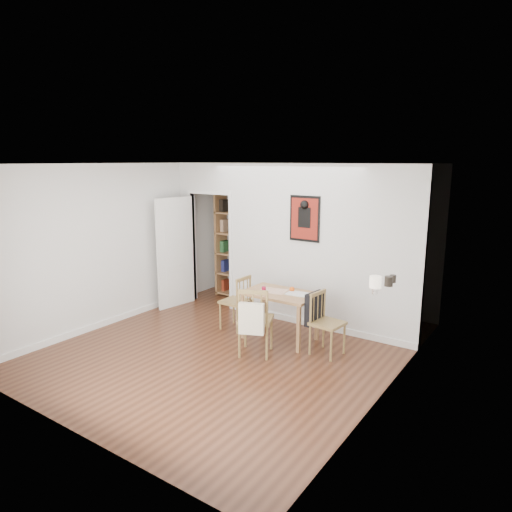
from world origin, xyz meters
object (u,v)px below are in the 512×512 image
Objects in this scene: bookshelf at (238,244)px; mantel_lamp at (375,283)px; chair_front at (255,320)px; red_glass at (264,290)px; notebook at (297,294)px; fireplace at (389,332)px; ceramic_jar_b at (393,279)px; dining_table at (280,298)px; orange_fruit at (292,289)px; ceramic_jar_a at (389,281)px; chair_right at (326,323)px; chair_left at (235,302)px.

bookshelf is 4.11m from mantel_lamp.
chair_front is 0.62m from red_glass.
notebook is at bearing 151.73° from mantel_lamp.
ceramic_jar_b reaches higher than fireplace.
orange_fruit is (0.12, 0.13, 0.13)m from dining_table.
mantel_lamp is at bearing -1.72° from chair_front.
chair_front is at bearing -167.59° from ceramic_jar_a.
chair_right is at bearing -178.87° from ceramic_jar_b.
mantel_lamp reaches higher than red_glass.
dining_table is 1.09× the size of chair_front.
fireplace is 0.61m from ceramic_jar_a.
notebook is 1.51m from ceramic_jar_b.
orange_fruit is at bearing 150.65° from notebook.
dining_table is at bearing 157.22° from mantel_lamp.
mantel_lamp is (1.68, -0.70, 0.65)m from dining_table.
fireplace is 0.76m from mantel_lamp.
orange_fruit is at bearing 163.09° from fireplace.
ceramic_jar_a is at bearing -14.84° from orange_fruit.
chair_left is at bearing -178.42° from dining_table.
mantel_lamp is (1.88, -0.57, 0.52)m from red_glass.
mantel_lamp is at bearing -15.28° from chair_left.
orange_fruit is (1.95, -1.29, -0.28)m from bookshelf.
fireplace is 13.02× the size of ceramic_jar_b.
chair_right is at bearing 1.73° from red_glass.
fireplace reaches higher than chair_front.
dining_table is 0.84m from chair_left.
orange_fruit reaches higher than dining_table.
red_glass is at bearing -10.34° from chair_left.
bookshelf is at bearing 131.41° from chair_front.
red_glass is 0.73× the size of ceramic_jar_a.
dining_table is at bearing 170.55° from ceramic_jar_a.
notebook is (-1.50, 0.42, 0.12)m from fireplace.
fireplace reaches higher than orange_fruit.
ceramic_jar_b is (3.51, -1.51, 0.16)m from bookshelf.
red_glass is 1.95m from ceramic_jar_a.
chair_right is at bearing 164.73° from fireplace.
dining_table is 3.46× the size of notebook.
chair_front is at bearing -68.55° from red_glass.
dining_table is at bearing 1.58° from chair_left.
bookshelf is at bearing 156.70° from ceramic_jar_b.
chair_right is at bearing 168.64° from ceramic_jar_a.
chair_front reaches higher than notebook.
orange_fruit is at bearing 160.87° from chair_right.
red_glass is 2.03m from mantel_lamp.
ceramic_jar_a reaches higher than chair_left.
notebook is at bearing -29.35° from orange_fruit.
chair_right is 10.01× the size of red_glass.
ceramic_jar_b reaches higher than dining_table.
mantel_lamp is 2.18× the size of ceramic_jar_b.
chair_left is 0.42× the size of bookshelf.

